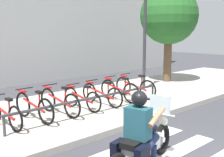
% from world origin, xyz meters
% --- Properties ---
extents(sidewalk, '(24.00, 4.40, 0.15)m').
position_xyz_m(sidewalk, '(0.00, 5.34, 0.07)').
color(sidewalk, '#A8A399').
rests_on(sidewalk, ground).
extents(crosswalk_stripe_4, '(2.80, 0.40, 0.01)m').
position_xyz_m(crosswalk_stripe_4, '(0.10, 1.60, 0.00)').
color(crosswalk_stripe_4, white).
rests_on(crosswalk_stripe_4, ground).
extents(crosswalk_stripe_5, '(2.80, 0.40, 0.01)m').
position_xyz_m(crosswalk_stripe_5, '(0.10, 2.40, 0.00)').
color(crosswalk_stripe_5, white).
rests_on(crosswalk_stripe_5, ground).
extents(motorcycle, '(2.20, 0.84, 1.19)m').
position_xyz_m(motorcycle, '(-0.75, 1.56, 0.45)').
color(motorcycle, black).
rests_on(motorcycle, ground).
extents(rider, '(0.71, 0.63, 1.42)m').
position_xyz_m(rider, '(-0.83, 1.54, 0.81)').
color(rider, '#1E4C59').
rests_on(rider, ground).
extents(bicycle_0, '(0.48, 1.58, 0.73)m').
position_xyz_m(bicycle_0, '(-1.69, 4.93, 0.49)').
color(bicycle_0, black).
rests_on(bicycle_0, sidewalk).
extents(bicycle_1, '(0.48, 1.67, 0.79)m').
position_xyz_m(bicycle_1, '(-0.94, 4.93, 0.51)').
color(bicycle_1, black).
rests_on(bicycle_1, sidewalk).
extents(bicycle_2, '(0.48, 1.69, 0.79)m').
position_xyz_m(bicycle_2, '(-0.20, 4.93, 0.51)').
color(bicycle_2, black).
rests_on(bicycle_2, sidewalk).
extents(bicycle_3, '(0.48, 1.55, 0.72)m').
position_xyz_m(bicycle_3, '(0.55, 4.93, 0.48)').
color(bicycle_3, black).
rests_on(bicycle_3, sidewalk).
extents(bicycle_4, '(0.48, 1.67, 0.74)m').
position_xyz_m(bicycle_4, '(1.30, 4.93, 0.49)').
color(bicycle_4, black).
rests_on(bicycle_4, sidewalk).
extents(bicycle_5, '(0.48, 1.61, 0.78)m').
position_xyz_m(bicycle_5, '(2.05, 4.93, 0.51)').
color(bicycle_5, black).
rests_on(bicycle_5, sidewalk).
extents(bicycle_6, '(0.48, 1.69, 0.79)m').
position_xyz_m(bicycle_6, '(2.80, 4.93, 0.51)').
color(bicycle_6, black).
rests_on(bicycle_6, sidewalk).
extents(bike_rack, '(5.09, 0.07, 0.49)m').
position_xyz_m(bike_rack, '(0.55, 4.38, 0.57)').
color(bike_rack, '#333338').
rests_on(bike_rack, sidewalk).
extents(street_lamp, '(0.28, 0.28, 4.03)m').
position_xyz_m(street_lamp, '(4.20, 5.74, 2.46)').
color(street_lamp, '#2D2D33').
rests_on(street_lamp, ground).
extents(tree_near_rack, '(2.51, 2.51, 4.30)m').
position_xyz_m(tree_near_rack, '(6.27, 6.14, 3.01)').
color(tree_near_rack, brown).
rests_on(tree_near_rack, ground).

